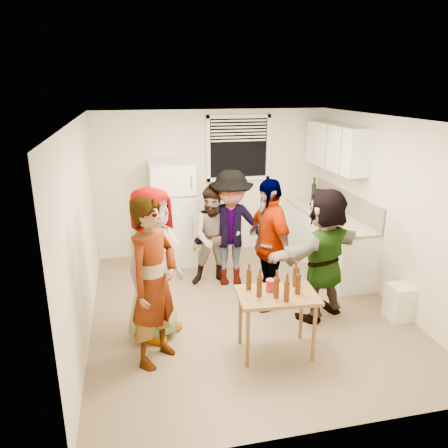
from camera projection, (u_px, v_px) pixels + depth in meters
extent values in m
cube|color=white|center=(173.00, 214.00, 7.22)|extent=(0.70, 0.70, 1.70)
cube|color=white|center=(327.00, 241.00, 7.18)|extent=(0.60, 2.20, 0.86)
cube|color=beige|center=(329.00, 215.00, 7.04)|extent=(0.64, 2.22, 0.04)
cube|color=#ABA79D|center=(346.00, 202.00, 7.04)|extent=(0.03, 2.20, 0.36)
cube|color=white|center=(336.00, 147.00, 6.92)|extent=(0.34, 1.60, 0.70)
cylinder|color=white|center=(325.00, 212.00, 7.15)|extent=(0.11, 0.11, 0.25)
cylinder|color=black|center=(313.00, 202.00, 7.75)|extent=(0.08, 0.08, 0.33)
cylinder|color=#47230C|center=(342.00, 226.00, 6.43)|extent=(0.06, 0.06, 0.24)
cylinder|color=#2F2AD9|center=(331.00, 225.00, 6.46)|extent=(0.10, 0.10, 0.13)
cube|color=gold|center=(324.00, 198.00, 7.70)|extent=(0.02, 0.18, 0.15)
cube|color=white|center=(400.00, 301.00, 5.59)|extent=(0.32, 0.32, 0.46)
cylinder|color=#47230C|center=(276.00, 297.00, 4.65)|extent=(0.06, 0.06, 0.23)
cylinder|color=#B32432|center=(270.00, 291.00, 4.80)|extent=(0.10, 0.10, 0.13)
imported|color=gray|center=(157.00, 333.00, 5.32)|extent=(2.00, 1.83, 0.58)
imported|color=#141933|center=(158.00, 359.00, 4.83)|extent=(1.84, 1.71, 0.44)
imported|color=brown|center=(216.00, 283.00, 6.66)|extent=(0.93, 1.59, 0.57)
imported|color=#39393E|center=(230.00, 282.00, 6.68)|extent=(1.33, 1.86, 0.65)
imported|color=black|center=(266.00, 304.00, 6.02)|extent=(1.92, 1.32, 0.43)
imported|color=#DA8A49|center=(319.00, 315.00, 5.74)|extent=(2.18, 2.24, 0.51)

